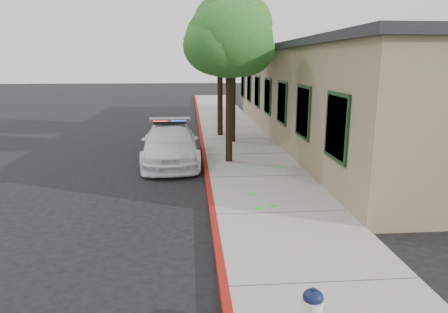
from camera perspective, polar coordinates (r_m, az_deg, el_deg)
ground at (r=9.22m, az=-1.92°, el=-9.09°), size 120.00×120.00×0.00m
sidewalk at (r=12.18m, az=4.91°, el=-3.12°), size 3.20×60.00×0.15m
red_curb at (r=12.02m, az=-2.36°, el=-3.28°), size 0.14×60.00×0.16m
clapboard_building at (r=18.95m, az=17.45°, el=8.53°), size 7.30×20.89×4.24m
police_car at (r=14.34m, az=-7.62°, el=1.86°), size 2.15×4.82×1.50m
street_tree_near at (r=13.54m, az=0.79°, el=15.70°), size 3.05×2.87×5.26m
street_tree_mid at (r=17.19m, az=1.24°, el=17.67°), size 3.24×3.36×6.19m
street_tree_far at (r=18.66m, az=-0.46°, el=15.84°), size 3.08×2.95×5.56m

